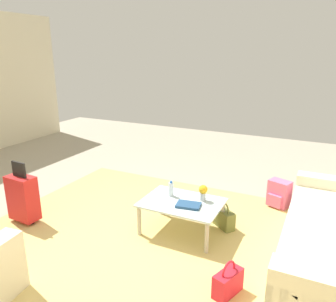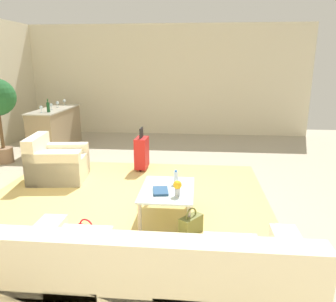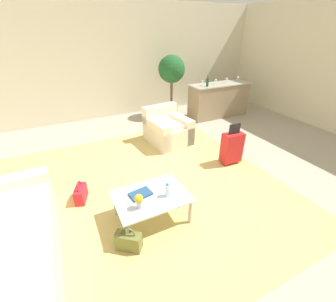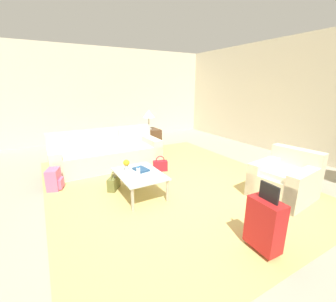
{
  "view_description": "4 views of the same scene",
  "coord_description": "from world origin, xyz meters",
  "views": [
    {
      "loc": [
        -1.88,
        2.92,
        2.19
      ],
      "look_at": [
        -0.26,
        -0.39,
        1.09
      ],
      "focal_mm": 35.0,
      "sensor_mm": 36.0,
      "label": 1
    },
    {
      "loc": [
        -4.53,
        -0.89,
        2.09
      ],
      "look_at": [
        -0.02,
        -0.47,
        0.84
      ],
      "focal_mm": 35.0,
      "sensor_mm": 36.0,
      "label": 2
    },
    {
      "loc": [
        -1.24,
        -2.73,
        2.41
      ],
      "look_at": [
        0.17,
        0.14,
        0.65
      ],
      "focal_mm": 24.0,
      "sensor_mm": 36.0,
      "label": 3
    },
    {
      "loc": [
        2.98,
        -1.86,
        1.88
      ],
      "look_at": [
        -0.57,
        0.17,
        0.67
      ],
      "focal_mm": 24.0,
      "sensor_mm": 36.0,
      "label": 4
    }
  ],
  "objects": [
    {
      "name": "wine_glass_rightmost",
      "position": [
        3.74,
        2.59,
        1.09
      ],
      "size": [
        0.08,
        0.08,
        0.15
      ],
      "color": "silver",
      "rests_on": "bar_console"
    },
    {
      "name": "flower_vase",
      "position": [
        -0.62,
        -0.65,
        0.54
      ],
      "size": [
        0.11,
        0.11,
        0.21
      ],
      "color": "#B2B7BC",
      "rests_on": "coffee_table"
    },
    {
      "name": "wine_glass_left_of_centre",
      "position": [
        2.89,
        2.57,
        1.09
      ],
      "size": [
        0.08,
        0.08,
        0.15
      ],
      "color": "silver",
      "rests_on": "bar_console"
    },
    {
      "name": "wine_glass_right_of_centre",
      "position": [
        3.31,
        2.6,
        1.09
      ],
      "size": [
        0.08,
        0.08,
        0.15
      ],
      "color": "silver",
      "rests_on": "bar_console"
    },
    {
      "name": "wine_bottle_green",
      "position": [
        2.55,
        2.48,
        1.1
      ],
      "size": [
        0.07,
        0.07,
        0.3
      ],
      "color": "#194C23",
      "rests_on": "bar_console"
    },
    {
      "name": "armchair",
      "position": [
        0.89,
        1.67,
        0.29
      ],
      "size": [
        0.96,
        1.03,
        0.82
      ],
      "color": "beige",
      "rests_on": "ground"
    },
    {
      "name": "couch",
      "position": [
        -2.2,
        -0.6,
        0.3
      ],
      "size": [
        0.95,
        2.47,
        0.86
      ],
      "color": "beige",
      "rests_on": "ground"
    },
    {
      "name": "bar_console",
      "position": [
        3.1,
        2.6,
        0.5
      ],
      "size": [
        1.86,
        0.64,
        0.98
      ],
      "color": "#937F60",
      "rests_on": "ground"
    },
    {
      "name": "coffee_table_book",
      "position": [
        -0.52,
        -0.42,
        0.43
      ],
      "size": [
        0.32,
        0.24,
        0.03
      ],
      "primitive_type": "cube",
      "rotation": [
        0.0,
        0.0,
        0.16
      ],
      "color": "navy",
      "rests_on": "coffee_table"
    },
    {
      "name": "wall_right",
      "position": [
        5.06,
        0.0,
        1.55
      ],
      "size": [
        0.12,
        8.0,
        3.1
      ],
      "primitive_type": "cube",
      "color": "beige",
      "rests_on": "ground"
    },
    {
      "name": "ground_plane",
      "position": [
        0.0,
        0.0,
        0.0
      ],
      "size": [
        12.0,
        12.0,
        0.0
      ],
      "primitive_type": "plane",
      "color": "#A89E89"
    },
    {
      "name": "water_bottle",
      "position": [
        -0.2,
        -0.6,
        0.51
      ],
      "size": [
        0.06,
        0.06,
        0.2
      ],
      "color": "silver",
      "rests_on": "coffee_table"
    },
    {
      "name": "wine_glass_leftmost",
      "position": [
        2.46,
        2.61,
        1.09
      ],
      "size": [
        0.08,
        0.08,
        0.15
      ],
      "color": "silver",
      "rests_on": "bar_console"
    },
    {
      "name": "handbag_olive",
      "position": [
        -0.85,
        -0.84,
        0.13
      ],
      "size": [
        0.34,
        0.31,
        0.36
      ],
      "color": "olive",
      "rests_on": "ground"
    },
    {
      "name": "backpack_pink",
      "position": [
        -1.4,
        -1.79,
        0.19
      ],
      "size": [
        0.35,
        0.32,
        0.4
      ],
      "color": "pink",
      "rests_on": "ground"
    },
    {
      "name": "handbag_red",
      "position": [
        -1.25,
        0.35,
        0.13
      ],
      "size": [
        0.24,
        0.35,
        0.36
      ],
      "color": "red",
      "rests_on": "ground"
    },
    {
      "name": "suitcase_red",
      "position": [
        1.6,
        0.2,
        0.36
      ],
      "size": [
        0.41,
        0.24,
        0.85
      ],
      "color": "red",
      "rests_on": "ground"
    },
    {
      "name": "coffee_table",
      "position": [
        -0.4,
        -0.5,
        0.36
      ],
      "size": [
        0.99,
        0.71,
        0.41
      ],
      "color": "silver",
      "rests_on": "ground"
    },
    {
      "name": "area_rug",
      "position": [
        -0.6,
        0.2,
        0.0
      ],
      "size": [
        5.2,
        4.4,
        0.01
      ],
      "primitive_type": "cube",
      "color": "tan",
      "rests_on": "ground"
    }
  ]
}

